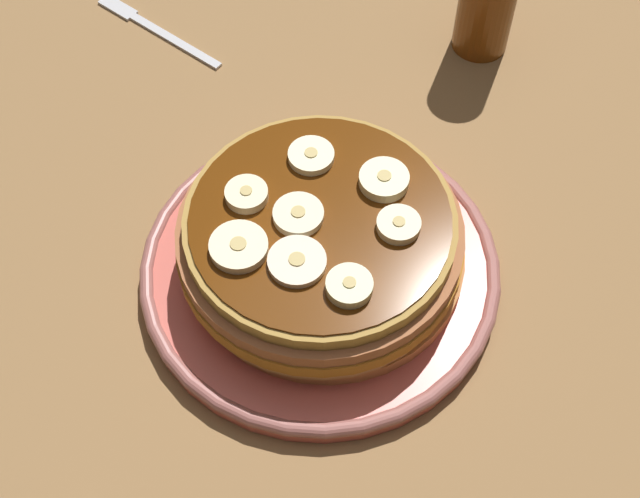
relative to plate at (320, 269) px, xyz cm
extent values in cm
cube|color=olive|center=(0.00, 0.00, -2.40)|extent=(140.00, 140.00, 3.00)
cylinder|color=#CC594C|center=(0.00, 0.00, -0.20)|extent=(23.44, 23.44, 1.39)
torus|color=#965750|center=(0.00, 0.00, 0.28)|extent=(23.71, 23.71, 0.98)
cylinder|color=#BC7841|center=(-0.57, 0.10, 1.02)|extent=(18.01, 18.01, 1.05)
cylinder|color=tan|center=(-0.06, -0.28, 2.06)|extent=(17.48, 17.48, 1.05)
cylinder|color=#A96921|center=(-0.34, 0.48, 3.11)|extent=(18.13, 18.13, 1.05)
cylinder|color=#A05F3A|center=(0.10, 0.13, 4.16)|extent=(17.89, 17.89, 1.05)
cylinder|color=#B0863F|center=(0.09, -0.18, 5.21)|extent=(16.80, 16.80, 1.05)
cylinder|color=#592B0A|center=(0.00, 0.00, 5.81)|extent=(16.04, 16.04, 0.16)
cylinder|color=#F4E5B7|center=(0.88, -0.97, 6.07)|extent=(3.10, 3.10, 0.67)
cylinder|color=tan|center=(0.88, -0.97, 6.44)|extent=(0.87, 0.87, 0.08)
cylinder|color=#F7E6B5|center=(2.00, -4.30, 6.13)|extent=(2.66, 2.66, 0.81)
cylinder|color=tan|center=(2.00, -4.30, 6.58)|extent=(0.74, 0.74, 0.08)
cylinder|color=#F7EDBC|center=(-2.94, -3.58, 6.07)|extent=(2.94, 2.94, 0.69)
cylinder|color=tan|center=(-2.94, -3.58, 6.46)|extent=(0.82, 0.82, 0.08)
cylinder|color=#FBF2BA|center=(-4.61, 1.07, 6.17)|extent=(3.12, 3.12, 0.89)
cylinder|color=tan|center=(-4.61, 1.07, 6.65)|extent=(0.87, 0.87, 0.08)
cylinder|color=#F9E2BD|center=(3.31, 1.31, 6.03)|extent=(3.47, 3.47, 0.60)
cylinder|color=tan|center=(3.31, 1.31, 6.37)|extent=(0.97, 0.97, 0.08)
cylinder|color=#ECECB7|center=(2.49, 4.68, 6.16)|extent=(2.74, 2.74, 0.86)
cylinder|color=tan|center=(2.49, 4.68, 6.62)|extent=(0.77, 0.77, 0.08)
cylinder|color=#F4E6B7|center=(-2.70, 3.91, 6.11)|extent=(2.68, 2.68, 0.76)
cylinder|color=tan|center=(-2.70, 3.91, 6.53)|extent=(0.75, 0.75, 0.08)
cylinder|color=#FEE9BA|center=(4.98, -1.85, 6.11)|extent=(3.50, 3.50, 0.76)
cylinder|color=tan|center=(4.98, -1.85, 6.53)|extent=(0.98, 0.98, 0.08)
cube|color=silver|center=(-8.06, -23.88, -0.65)|extent=(1.66, 9.52, 0.50)
cube|color=silver|center=(-7.40, -30.34, -0.65)|extent=(1.61, 3.61, 0.50)
camera|label=1|loc=(22.09, 21.02, 48.61)|focal=48.80mm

